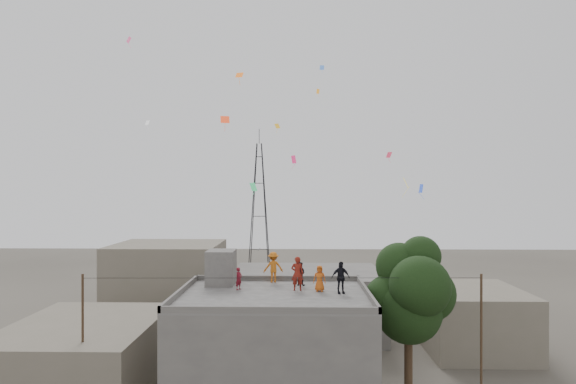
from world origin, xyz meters
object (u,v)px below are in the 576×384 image
person_red_adult (297,273)px  person_dark_adult (341,277)px  transmission_tower (259,209)px  stair_head_box (221,267)px  tree (411,293)px

person_red_adult → person_dark_adult: bearing=162.6°
person_red_adult → person_dark_adult: (2.31, -0.73, -0.08)m
transmission_tower → person_dark_adult: 40.45m
transmission_tower → person_red_adult: bearing=-82.3°
stair_head_box → tree: size_ratio=0.22×
person_dark_adult → transmission_tower: bearing=88.8°
tree → person_dark_adult: 3.91m
stair_head_box → transmission_tower: (-0.80, 37.40, 1.97)m
tree → person_red_adult: size_ratio=4.89×
stair_head_box → tree: (10.57, -2.00, -1.00)m
transmission_tower → stair_head_box: bearing=-88.8°
transmission_tower → person_dark_adult: bearing=-79.2°
stair_head_box → tree: 10.80m
transmission_tower → person_red_adult: (5.25, -38.95, -2.04)m
stair_head_box → tree: bearing=-10.7°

